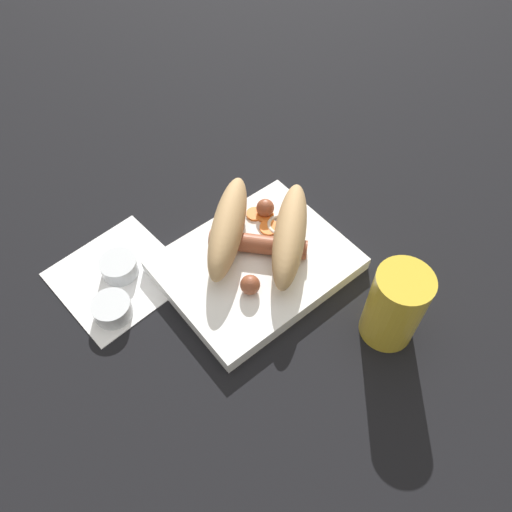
% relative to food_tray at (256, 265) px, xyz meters
% --- Properties ---
extents(ground_plane, '(3.00, 3.00, 0.00)m').
position_rel_food_tray_xyz_m(ground_plane, '(0.00, 0.00, -0.01)').
color(ground_plane, black).
extents(food_tray, '(0.25, 0.20, 0.02)m').
position_rel_food_tray_xyz_m(food_tray, '(0.00, 0.00, 0.00)').
color(food_tray, white).
rests_on(food_tray, ground_plane).
extents(bread_roll, '(0.22, 0.21, 0.06)m').
position_rel_food_tray_xyz_m(bread_roll, '(0.02, 0.02, 0.04)').
color(bread_roll, tan).
rests_on(bread_roll, food_tray).
extents(sausage, '(0.13, 0.12, 0.03)m').
position_rel_food_tray_xyz_m(sausage, '(0.01, 0.01, 0.02)').
color(sausage, brown).
rests_on(sausage, food_tray).
extents(pickled_veggies, '(0.06, 0.07, 0.01)m').
position_rel_food_tray_xyz_m(pickled_veggies, '(0.06, 0.04, 0.01)').
color(pickled_veggies, orange).
rests_on(pickled_veggies, food_tray).
extents(napkin, '(0.17, 0.17, 0.00)m').
position_rel_food_tray_xyz_m(napkin, '(-0.16, 0.11, -0.01)').
color(napkin, white).
rests_on(napkin, ground_plane).
extents(condiment_cup_near, '(0.05, 0.05, 0.03)m').
position_rel_food_tray_xyz_m(condiment_cup_near, '(-0.15, 0.12, 0.00)').
color(condiment_cup_near, silver).
rests_on(condiment_cup_near, ground_plane).
extents(condiment_cup_far, '(0.05, 0.05, 0.03)m').
position_rel_food_tray_xyz_m(condiment_cup_far, '(-0.19, 0.06, 0.00)').
color(condiment_cup_far, silver).
rests_on(condiment_cup_far, ground_plane).
extents(drink_glass, '(0.07, 0.07, 0.12)m').
position_rel_food_tray_xyz_m(drink_glass, '(0.07, -0.18, 0.05)').
color(drink_glass, gold).
rests_on(drink_glass, ground_plane).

